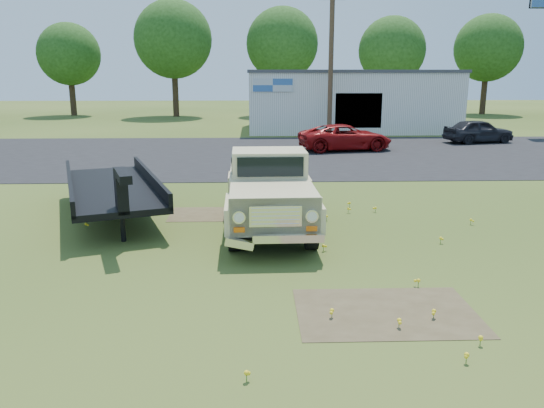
{
  "coord_description": "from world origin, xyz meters",
  "views": [
    {
      "loc": [
        -0.69,
        -11.12,
        3.89
      ],
      "look_at": [
        -0.28,
        1.0,
        0.9
      ],
      "focal_mm": 35.0,
      "sensor_mm": 36.0,
      "label": 1
    }
  ],
  "objects": [
    {
      "name": "vintage_pickup_truck",
      "position": [
        -0.32,
        2.07,
        1.02
      ],
      "size": [
        2.33,
        5.7,
        2.05
      ],
      "primitive_type": null,
      "rotation": [
        0.0,
        0.0,
        0.02
      ],
      "color": "tan",
      "rests_on": "ground"
    },
    {
      "name": "utility_pole_mid",
      "position": [
        4.0,
        22.0,
        4.6
      ],
      "size": [
        1.6,
        0.3,
        9.0
      ],
      "color": "#4A3222",
      "rests_on": "ground"
    },
    {
      "name": "dark_sedan",
      "position": [
        12.25,
        19.12,
        0.68
      ],
      "size": [
        4.21,
        2.38,
        1.35
      ],
      "primitive_type": "imported",
      "rotation": [
        0.0,
        0.0,
        1.78
      ],
      "color": "black",
      "rests_on": "ground"
    },
    {
      "name": "treeline_c",
      "position": [
        -8.0,
        39.5,
        6.93
      ],
      "size": [
        7.04,
        7.04,
        10.47
      ],
      "color": "#362618",
      "rests_on": "ground"
    },
    {
      "name": "treeline_e",
      "position": [
        12.0,
        39.0,
        5.98
      ],
      "size": [
        6.08,
        6.08,
        9.04
      ],
      "color": "#362618",
      "rests_on": "ground"
    },
    {
      "name": "asphalt_lot",
      "position": [
        0.0,
        15.0,
        0.0
      ],
      "size": [
        90.0,
        14.0,
        0.02
      ],
      "primitive_type": "cube",
      "color": "black",
      "rests_on": "ground"
    },
    {
      "name": "treeline_d",
      "position": [
        2.0,
        40.5,
        6.62
      ],
      "size": [
        6.72,
        6.72,
        10.0
      ],
      "color": "#362618",
      "rests_on": "ground"
    },
    {
      "name": "red_pickup",
      "position": [
        4.05,
        16.3,
        0.67
      ],
      "size": [
        5.11,
        3.01,
        1.33
      ],
      "primitive_type": "imported",
      "rotation": [
        0.0,
        0.0,
        1.75
      ],
      "color": "maroon",
      "rests_on": "ground"
    },
    {
      "name": "commercial_building",
      "position": [
        6.0,
        26.99,
        2.1
      ],
      "size": [
        14.2,
        8.2,
        4.15
      ],
      "color": "#BBBBB6",
      "rests_on": "ground"
    },
    {
      "name": "flatbed_trailer",
      "position": [
        -4.68,
        3.48,
        0.92
      ],
      "size": [
        4.39,
        7.12,
        1.84
      ],
      "primitive_type": null,
      "rotation": [
        0.0,
        0.0,
        0.34
      ],
      "color": "black",
      "rests_on": "ground"
    },
    {
      "name": "treeline_b",
      "position": [
        -18.0,
        41.0,
        5.67
      ],
      "size": [
        5.76,
        5.76,
        8.57
      ],
      "color": "#362618",
      "rests_on": "ground"
    },
    {
      "name": "ground",
      "position": [
        0.0,
        0.0,
        0.0
      ],
      "size": [
        140.0,
        140.0,
        0.0
      ],
      "primitive_type": "plane",
      "color": "#324817",
      "rests_on": "ground"
    },
    {
      "name": "treeline_f",
      "position": [
        22.0,
        41.5,
        6.3
      ],
      "size": [
        6.4,
        6.4,
        9.52
      ],
      "color": "#362618",
      "rests_on": "ground"
    },
    {
      "name": "dirt_patch_b",
      "position": [
        -2.0,
        3.5,
        0.0
      ],
      "size": [
        2.2,
        1.6,
        0.01
      ],
      "primitive_type": "cube",
      "color": "#4A3F27",
      "rests_on": "ground"
    },
    {
      "name": "dirt_patch_a",
      "position": [
        1.5,
        -3.0,
        0.0
      ],
      "size": [
        3.0,
        2.0,
        0.01
      ],
      "primitive_type": "cube",
      "color": "#4A3F27",
      "rests_on": "ground"
    }
  ]
}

